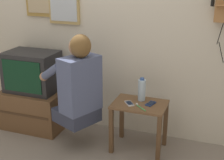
# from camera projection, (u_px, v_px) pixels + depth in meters

# --- Properties ---
(wall_back) EXTENTS (6.80, 0.05, 2.55)m
(wall_back) POSITION_uv_depth(u_px,v_px,m) (109.00, 16.00, 3.27)
(wall_back) COLOR beige
(wall_back) RESTS_ON ground_plane
(side_table) EXTENTS (0.52, 0.38, 0.50)m
(side_table) POSITION_uv_depth(u_px,v_px,m) (139.00, 114.00, 3.08)
(side_table) COLOR brown
(side_table) RESTS_ON ground_plane
(person) EXTENTS (0.62, 0.56, 0.90)m
(person) POSITION_uv_depth(u_px,v_px,m) (78.00, 84.00, 3.00)
(person) COLOR #2D3347
(person) RESTS_ON ground_plane
(tv_stand) EXTENTS (0.71, 0.50, 0.44)m
(tv_stand) POSITION_uv_depth(u_px,v_px,m) (35.00, 108.00, 3.62)
(tv_stand) COLOR brown
(tv_stand) RESTS_ON ground_plane
(television) EXTENTS (0.57, 0.40, 0.45)m
(television) POSITION_uv_depth(u_px,v_px,m) (32.00, 72.00, 3.48)
(television) COLOR #232326
(television) RESTS_ON tv_stand
(cell_phone_held) EXTENTS (0.12, 0.13, 0.01)m
(cell_phone_held) POSITION_uv_depth(u_px,v_px,m) (129.00, 103.00, 3.03)
(cell_phone_held) COLOR silver
(cell_phone_held) RESTS_ON side_table
(cell_phone_spare) EXTENTS (0.09, 0.14, 0.01)m
(cell_phone_spare) POSITION_uv_depth(u_px,v_px,m) (151.00, 104.00, 3.03)
(cell_phone_spare) COLOR navy
(cell_phone_spare) RESTS_ON side_table
(water_bottle) EXTENTS (0.08, 0.08, 0.24)m
(water_bottle) POSITION_uv_depth(u_px,v_px,m) (142.00, 90.00, 3.09)
(water_bottle) COLOR #ADC6DB
(water_bottle) RESTS_ON side_table
(toothbrush) EXTENTS (0.13, 0.11, 0.02)m
(toothbrush) POSITION_uv_depth(u_px,v_px,m) (140.00, 107.00, 2.95)
(toothbrush) COLOR #4CBF66
(toothbrush) RESTS_ON side_table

